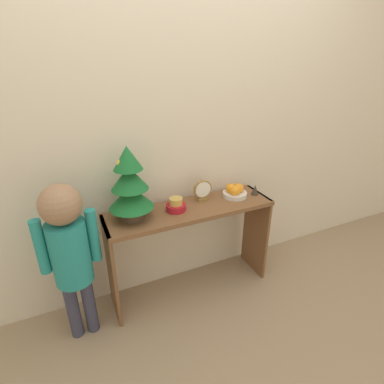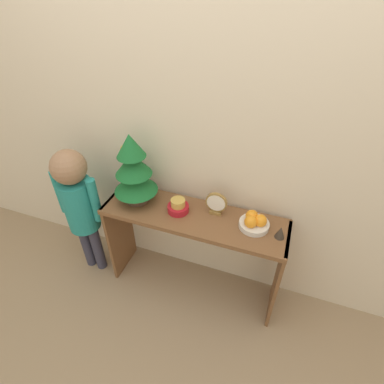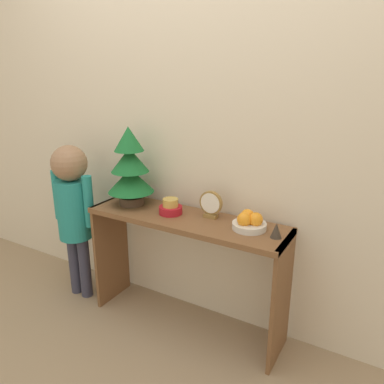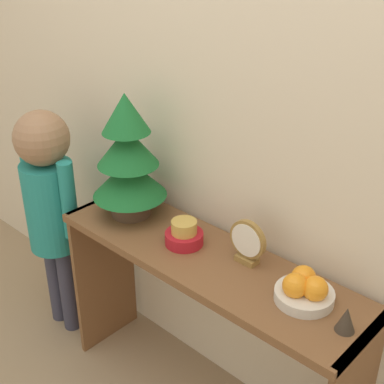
{
  "view_description": "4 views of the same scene",
  "coord_description": "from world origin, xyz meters",
  "px_view_note": "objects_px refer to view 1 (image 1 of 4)",
  "views": [
    {
      "loc": [
        -0.73,
        -1.46,
        1.62
      ],
      "look_at": [
        -0.0,
        0.13,
        0.81
      ],
      "focal_mm": 28.0,
      "sensor_mm": 36.0,
      "label": 1
    },
    {
      "loc": [
        0.45,
        -1.11,
        1.91
      ],
      "look_at": [
        -0.01,
        0.18,
        0.85
      ],
      "focal_mm": 28.0,
      "sensor_mm": 36.0,
      "label": 2
    },
    {
      "loc": [
        0.99,
        -1.47,
        1.45
      ],
      "look_at": [
        0.02,
        0.2,
        0.82
      ],
      "focal_mm": 35.0,
      "sensor_mm": 36.0,
      "label": 3
    },
    {
      "loc": [
        0.97,
        -0.94,
        1.68
      ],
      "look_at": [
        -0.04,
        0.14,
        0.92
      ],
      "focal_mm": 50.0,
      "sensor_mm": 36.0,
      "label": 4
    }
  ],
  "objects_px": {
    "singing_bowl": "(176,205)",
    "child_figure": "(69,246)",
    "desk_clock": "(203,191)",
    "mini_tree": "(130,185)",
    "figurine": "(255,190)",
    "fruit_bowl": "(235,192)"
  },
  "relations": [
    {
      "from": "singing_bowl",
      "to": "child_figure",
      "type": "relative_size",
      "value": 0.13
    },
    {
      "from": "singing_bowl",
      "to": "desk_clock",
      "type": "distance_m",
      "value": 0.23
    },
    {
      "from": "mini_tree",
      "to": "child_figure",
      "type": "relative_size",
      "value": 0.46
    },
    {
      "from": "mini_tree",
      "to": "singing_bowl",
      "type": "xyz_separation_m",
      "value": [
        0.29,
        -0.01,
        -0.19
      ]
    },
    {
      "from": "mini_tree",
      "to": "singing_bowl",
      "type": "height_order",
      "value": "mini_tree"
    },
    {
      "from": "singing_bowl",
      "to": "mini_tree",
      "type": "bearing_deg",
      "value": 177.62
    },
    {
      "from": "figurine",
      "to": "child_figure",
      "type": "xyz_separation_m",
      "value": [
        -1.29,
        -0.08,
        -0.07
      ]
    },
    {
      "from": "fruit_bowl",
      "to": "mini_tree",
      "type": "bearing_deg",
      "value": -179.41
    },
    {
      "from": "fruit_bowl",
      "to": "desk_clock",
      "type": "distance_m",
      "value": 0.25
    },
    {
      "from": "fruit_bowl",
      "to": "figurine",
      "type": "bearing_deg",
      "value": -12.39
    },
    {
      "from": "fruit_bowl",
      "to": "figurine",
      "type": "xyz_separation_m",
      "value": [
        0.15,
        -0.03,
        -0.0
      ]
    },
    {
      "from": "mini_tree",
      "to": "desk_clock",
      "type": "height_order",
      "value": "mini_tree"
    },
    {
      "from": "singing_bowl",
      "to": "desk_clock",
      "type": "xyz_separation_m",
      "value": [
        0.22,
        0.06,
        0.04
      ]
    },
    {
      "from": "fruit_bowl",
      "to": "singing_bowl",
      "type": "bearing_deg",
      "value": -177.57
    },
    {
      "from": "mini_tree",
      "to": "desk_clock",
      "type": "distance_m",
      "value": 0.54
    },
    {
      "from": "fruit_bowl",
      "to": "figurine",
      "type": "height_order",
      "value": "fruit_bowl"
    },
    {
      "from": "fruit_bowl",
      "to": "child_figure",
      "type": "xyz_separation_m",
      "value": [
        -1.14,
        -0.11,
        -0.07
      ]
    },
    {
      "from": "mini_tree",
      "to": "figurine",
      "type": "distance_m",
      "value": 0.92
    },
    {
      "from": "mini_tree",
      "to": "fruit_bowl",
      "type": "relative_size",
      "value": 2.68
    },
    {
      "from": "singing_bowl",
      "to": "figurine",
      "type": "bearing_deg",
      "value": -1.28
    },
    {
      "from": "child_figure",
      "to": "mini_tree",
      "type": "bearing_deg",
      "value": 14.98
    },
    {
      "from": "figurine",
      "to": "child_figure",
      "type": "distance_m",
      "value": 1.3
    }
  ]
}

